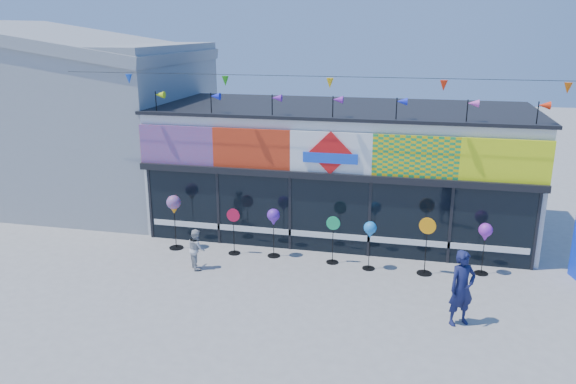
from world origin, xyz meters
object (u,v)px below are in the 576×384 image
(spinner_1, at_px, (234,230))
(child, at_px, (196,249))
(spinner_5, at_px, (426,245))
(spinner_0, at_px, (174,206))
(spinner_6, at_px, (485,234))
(spinner_2, at_px, (273,219))
(spinner_4, at_px, (370,231))
(adult_man, at_px, (462,288))
(spinner_3, at_px, (333,239))

(spinner_1, xyz_separation_m, child, (-0.70, -1.24, -0.17))
(spinner_5, height_order, child, spinner_5)
(spinner_0, height_order, spinner_6, spinner_0)
(spinner_2, bearing_deg, spinner_5, -3.63)
(spinner_4, relative_size, spinner_5, 0.86)
(spinner_4, relative_size, spinner_6, 0.96)
(spinner_1, bearing_deg, spinner_4, -3.06)
(spinner_1, height_order, spinner_6, spinner_6)
(spinner_0, bearing_deg, spinner_1, -0.25)
(spinner_1, height_order, spinner_4, spinner_1)
(spinner_2, height_order, adult_man, adult_man)
(spinner_3, bearing_deg, spinner_6, 2.24)
(spinner_5, bearing_deg, spinner_2, 176.37)
(spinner_6, xyz_separation_m, child, (-7.85, -1.39, -0.61))
(spinner_6, relative_size, adult_man, 0.83)
(spinner_0, distance_m, spinner_2, 3.11)
(spinner_0, height_order, spinner_3, spinner_0)
(spinner_0, relative_size, spinner_2, 1.15)
(spinner_0, distance_m, spinner_1, 1.99)
(spinner_2, distance_m, spinner_6, 5.94)
(spinner_2, distance_m, spinner_3, 1.84)
(spinner_0, xyz_separation_m, spinner_5, (7.50, -0.22, -0.50))
(spinner_1, bearing_deg, child, -119.46)
(spinner_1, xyz_separation_m, spinner_4, (4.06, -0.22, 0.38))
(spinner_2, relative_size, spinner_3, 1.05)
(spinner_4, xyz_separation_m, adult_man, (2.31, -2.62, -0.24))
(spinner_5, relative_size, child, 1.42)
(spinner_3, height_order, adult_man, adult_man)
(spinner_2, xyz_separation_m, spinner_4, (2.85, -0.29, -0.06))
(spinner_4, height_order, adult_man, adult_man)
(spinner_1, relative_size, spinner_2, 0.96)
(spinner_1, xyz_separation_m, spinner_3, (3.00, -0.02, -0.00))
(spinner_1, xyz_separation_m, adult_man, (6.37, -2.84, 0.14))
(spinner_4, distance_m, child, 4.90)
(spinner_6, bearing_deg, spinner_2, -179.26)
(spinner_6, bearing_deg, spinner_3, -177.76)
(adult_man, height_order, child, adult_man)
(spinner_1, bearing_deg, adult_man, -24.03)
(spinner_0, height_order, child, spinner_0)
(spinner_4, xyz_separation_m, child, (-4.76, -1.02, -0.55))
(spinner_3, height_order, child, spinner_3)
(adult_man, bearing_deg, spinner_5, 74.83)
(spinner_5, bearing_deg, spinner_0, 178.34)
(spinner_3, bearing_deg, child, -161.69)
(child, bearing_deg, spinner_0, 6.73)
(spinner_3, height_order, spinner_4, same)
(spinner_4, bearing_deg, spinner_6, 6.72)
(spinner_4, xyz_separation_m, spinner_6, (3.09, 0.36, 0.05))
(adult_man, bearing_deg, spinner_3, 108.64)
(spinner_2, relative_size, adult_man, 0.83)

